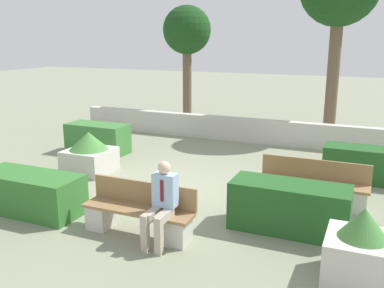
{
  "coord_description": "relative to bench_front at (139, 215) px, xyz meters",
  "views": [
    {
      "loc": [
        3.8,
        -8.02,
        3.24
      ],
      "look_at": [
        0.1,
        0.5,
        0.9
      ],
      "focal_mm": 40.0,
      "sensor_mm": 36.0,
      "label": 1
    }
  ],
  "objects": [
    {
      "name": "perimeter_wall",
      "position": [
        -0.34,
        7.07,
        0.03
      ],
      "size": [
        11.51,
        0.3,
        0.75
      ],
      "color": "beige",
      "rests_on": "ground_plane"
    },
    {
      "name": "bench_left_side",
      "position": [
        2.47,
        2.52,
        0.01
      ],
      "size": [
        2.13,
        0.48,
        0.87
      ],
      "rotation": [
        0.0,
        0.0,
        0.04
      ],
      "color": "#937047",
      "rests_on": "ground_plane"
    },
    {
      "name": "planter_corner_left",
      "position": [
        3.47,
        -0.08,
        0.12
      ],
      "size": [
        0.92,
        0.92,
        1.08
      ],
      "color": "beige",
      "rests_on": "ground_plane"
    },
    {
      "name": "hedge_block_near_left",
      "position": [
        3.39,
        4.44,
        0.05
      ],
      "size": [
        1.86,
        0.75,
        0.79
      ],
      "color": "#235623",
      "rests_on": "ground_plane"
    },
    {
      "name": "hedge_block_near_right",
      "position": [
        -2.38,
        0.02,
        0.03
      ],
      "size": [
        2.06,
        0.86,
        0.75
      ],
      "color": "#33702D",
      "rests_on": "ground_plane"
    },
    {
      "name": "planter_corner_right",
      "position": [
        -2.85,
        2.5,
        0.13
      ],
      "size": [
        1.06,
        1.06,
        1.01
      ],
      "color": "beige",
      "rests_on": "ground_plane"
    },
    {
      "name": "hedge_block_mid_left",
      "position": [
        -3.73,
        4.07,
        0.08
      ],
      "size": [
        1.75,
        0.8,
        0.84
      ],
      "color": "#3D7A38",
      "rests_on": "ground_plane"
    },
    {
      "name": "tree_leftmost",
      "position": [
        -3.11,
        8.94,
        3.02
      ],
      "size": [
        1.76,
        1.76,
        4.36
      ],
      "color": "brown",
      "rests_on": "ground_plane"
    },
    {
      "name": "hedge_block_mid_right",
      "position": [
        2.28,
        1.16,
        0.08
      ],
      "size": [
        1.98,
        0.78,
        0.84
      ],
      "color": "#235623",
      "rests_on": "ground_plane"
    },
    {
      "name": "bench_front",
      "position": [
        0.0,
        0.0,
        0.0
      ],
      "size": [
        1.95,
        0.49,
        0.87
      ],
      "color": "#937047",
      "rests_on": "ground_plane"
    },
    {
      "name": "ground_plane",
      "position": [
        -0.34,
        2.29,
        -0.34
      ],
      "size": [
        60.0,
        60.0,
        0.0
      ],
      "primitive_type": "plane",
      "color": "gray"
    },
    {
      "name": "person_seated_man",
      "position": [
        0.51,
        -0.14,
        0.4
      ],
      "size": [
        0.38,
        0.63,
        1.35
      ],
      "color": "#B2A893",
      "rests_on": "ground_plane"
    }
  ]
}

